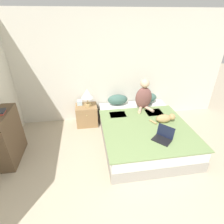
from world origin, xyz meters
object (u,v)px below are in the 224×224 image
object	(u,v)px
person_sitting	(144,96)
cat_tabby	(165,118)
pillow_near	(118,100)
table_lamp	(87,94)
bookshelf	(8,137)
tissue_box	(80,103)
book_stack_top	(0,112)
bed	(142,131)
pillow_far	(147,98)
nightstand	(87,115)
laptop_open	(163,137)

from	to	relation	value
person_sitting	cat_tabby	bearing A→B (deg)	-69.42
pillow_near	table_lamp	world-z (taller)	table_lamp
person_sitting	bookshelf	size ratio (longest dim) A/B	0.74
cat_tabby	tissue_box	size ratio (longest dim) A/B	3.64
book_stack_top	person_sitting	bearing A→B (deg)	15.52
table_lamp	book_stack_top	bearing A→B (deg)	-146.28
bed	bookshelf	size ratio (longest dim) A/B	2.20
bed	pillow_far	distance (m)	1.05
nightstand	person_sitting	bearing A→B (deg)	-10.10
bed	nightstand	world-z (taller)	nightstand
pillow_far	tissue_box	world-z (taller)	pillow_far
table_lamp	bookshelf	world-z (taller)	bookshelf
pillow_near	laptop_open	world-z (taller)	pillow_near
bed	book_stack_top	size ratio (longest dim) A/B	10.04
bed	bookshelf	distance (m)	2.58
book_stack_top	pillow_near	bearing A→B (deg)	25.89
person_sitting	cat_tabby	world-z (taller)	person_sitting
laptop_open	pillow_far	bearing A→B (deg)	129.92
pillow_near	tissue_box	size ratio (longest dim) A/B	3.49
bed	person_sitting	xyz separation A→B (m)	(0.18, 0.61, 0.54)
laptop_open	book_stack_top	size ratio (longest dim) A/B	1.91
cat_tabby	nightstand	size ratio (longest dim) A/B	1.01
pillow_far	laptop_open	world-z (taller)	pillow_far
laptop_open	nightstand	distance (m)	1.98
person_sitting	tissue_box	distance (m)	1.53
pillow_near	table_lamp	xyz separation A→B (m)	(-0.73, -0.09, 0.22)
bed	person_sitting	world-z (taller)	person_sitting
pillow_near	cat_tabby	world-z (taller)	pillow_near
pillow_near	laptop_open	bearing A→B (deg)	-70.46
person_sitting	pillow_far	bearing A→B (deg)	56.70
pillow_near	nightstand	distance (m)	0.85
pillow_far	nightstand	world-z (taller)	pillow_far
cat_tabby	book_stack_top	world-z (taller)	book_stack_top
bed	table_lamp	bearing A→B (deg)	143.48
table_lamp	nightstand	bearing A→B (deg)	150.82
laptop_open	tissue_box	xyz separation A→B (m)	(-1.46, 1.54, 0.05)
pillow_near	bed	bearing A→B (deg)	-67.49
bed	pillow_near	size ratio (longest dim) A/B	4.36
tissue_box	book_stack_top	size ratio (longest dim) A/B	0.66
pillow_near	cat_tabby	size ratio (longest dim) A/B	0.96
person_sitting	bookshelf	distance (m)	2.86
person_sitting	laptop_open	world-z (taller)	person_sitting
bed	tissue_box	bearing A→B (deg)	144.41
nightstand	pillow_far	bearing A→B (deg)	2.32
bed	pillow_near	distance (m)	1.05
laptop_open	table_lamp	distance (m)	1.93
bed	book_stack_top	distance (m)	2.68
nightstand	cat_tabby	bearing A→B (deg)	-29.87
laptop_open	tissue_box	world-z (taller)	laptop_open
laptop_open	table_lamp	size ratio (longest dim) A/B	0.93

